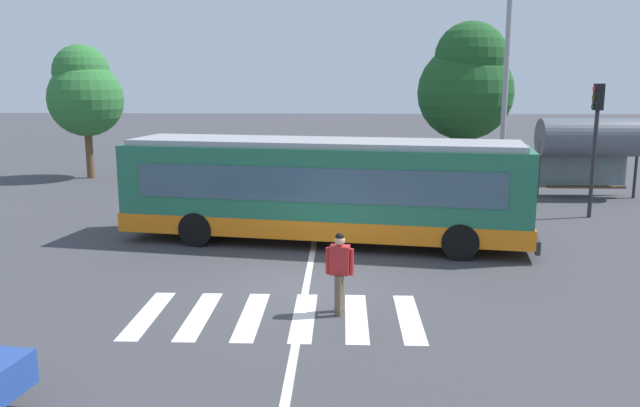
# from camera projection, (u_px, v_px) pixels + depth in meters

# --- Properties ---
(ground_plane) EXTENTS (160.00, 160.00, 0.00)m
(ground_plane) POSITION_uv_depth(u_px,v_px,m) (313.00, 285.00, 15.05)
(ground_plane) COLOR #3D3D42
(city_transit_bus) EXTENTS (12.23, 4.46, 3.06)m
(city_transit_bus) POSITION_uv_depth(u_px,v_px,m) (323.00, 190.00, 18.79)
(city_transit_bus) COLOR black
(city_transit_bus) RESTS_ON ground_plane
(pedestrian_crossing_street) EXTENTS (0.57, 0.43, 1.72)m
(pedestrian_crossing_street) POSITION_uv_depth(u_px,v_px,m) (340.00, 268.00, 13.06)
(pedestrian_crossing_street) COLOR brown
(pedestrian_crossing_street) RESTS_ON ground_plane
(parked_car_blue) EXTENTS (2.01, 4.57, 1.35)m
(parked_car_blue) POSITION_uv_depth(u_px,v_px,m) (231.00, 171.00, 28.68)
(parked_car_blue) COLOR black
(parked_car_blue) RESTS_ON ground_plane
(parked_car_teal) EXTENTS (2.06, 4.59, 1.35)m
(parked_car_teal) POSITION_uv_depth(u_px,v_px,m) (291.00, 171.00, 28.60)
(parked_car_teal) COLOR black
(parked_car_teal) RESTS_ON ground_plane
(parked_car_black) EXTENTS (1.93, 4.53, 1.35)m
(parked_car_black) POSITION_uv_depth(u_px,v_px,m) (353.00, 172.00, 28.42)
(parked_car_black) COLOR black
(parked_car_black) RESTS_ON ground_plane
(parked_car_silver) EXTENTS (2.30, 4.67, 1.35)m
(parked_car_silver) POSITION_uv_depth(u_px,v_px,m) (409.00, 171.00, 28.69)
(parked_car_silver) COLOR black
(parked_car_silver) RESTS_ON ground_plane
(parked_car_red) EXTENTS (2.16, 4.63, 1.35)m
(parked_car_red) POSITION_uv_depth(u_px,v_px,m) (473.00, 170.00, 28.79)
(parked_car_red) COLOR black
(parked_car_red) RESTS_ON ground_plane
(traffic_light_far_corner) EXTENTS (0.33, 0.32, 4.65)m
(traffic_light_far_corner) POSITION_uv_depth(u_px,v_px,m) (596.00, 129.00, 21.97)
(traffic_light_far_corner) COLOR #28282B
(traffic_light_far_corner) RESTS_ON ground_plane
(bus_stop_shelter) EXTENTS (4.04, 1.54, 3.25)m
(bus_stop_shelter) POSITION_uv_depth(u_px,v_px,m) (589.00, 139.00, 25.89)
(bus_stop_shelter) COLOR #28282B
(bus_stop_shelter) RESTS_ON ground_plane
(twin_arm_street_lamp) EXTENTS (4.59, 0.32, 9.30)m
(twin_arm_street_lamp) POSITION_uv_depth(u_px,v_px,m) (507.00, 54.00, 23.64)
(twin_arm_street_lamp) COLOR #939399
(twin_arm_street_lamp) RESTS_ON ground_plane
(background_tree_left) EXTENTS (3.61, 3.61, 6.48)m
(background_tree_left) POSITION_uv_depth(u_px,v_px,m) (84.00, 92.00, 30.92)
(background_tree_left) COLOR brown
(background_tree_left) RESTS_ON ground_plane
(background_tree_right) EXTENTS (5.17, 5.17, 7.86)m
(background_tree_right) POSITION_uv_depth(u_px,v_px,m) (467.00, 82.00, 34.36)
(background_tree_right) COLOR brown
(background_tree_right) RESTS_ON ground_plane
(crosswalk_painted_stripes) EXTENTS (5.83, 2.76, 0.01)m
(crosswalk_painted_stripes) POSITION_uv_depth(u_px,v_px,m) (278.00, 316.00, 13.06)
(crosswalk_painted_stripes) COLOR silver
(crosswalk_painted_stripes) RESTS_ON ground_plane
(lane_center_line) EXTENTS (0.16, 24.00, 0.01)m
(lane_center_line) POSITION_uv_depth(u_px,v_px,m) (311.00, 262.00, 17.01)
(lane_center_line) COLOR silver
(lane_center_line) RESTS_ON ground_plane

